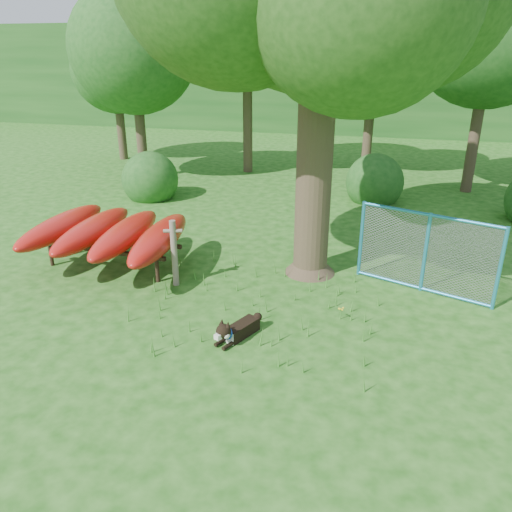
# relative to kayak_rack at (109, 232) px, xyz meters

# --- Properties ---
(ground) EXTENTS (80.00, 80.00, 0.00)m
(ground) POSITION_rel_kayak_rack_xyz_m (3.33, -2.12, -0.81)
(ground) COLOR #184F0F
(ground) RESTS_ON ground
(wooden_post) EXTENTS (0.38, 0.19, 1.38)m
(wooden_post) POSITION_rel_kayak_rack_xyz_m (1.72, -0.48, -0.08)
(wooden_post) COLOR #6D6052
(wooden_post) RESTS_ON ground
(kayak_rack) EXTENTS (3.33, 3.26, 1.06)m
(kayak_rack) POSITION_rel_kayak_rack_xyz_m (0.00, 0.00, 0.00)
(kayak_rack) COLOR black
(kayak_rack) RESTS_ON ground
(husky_dog) EXTENTS (0.61, 0.98, 0.48)m
(husky_dog) POSITION_rel_kayak_rack_xyz_m (3.52, -2.17, -0.65)
(husky_dog) COLOR black
(husky_dog) RESTS_ON ground
(fence_section) EXTENTS (2.61, 1.05, 2.69)m
(fence_section) POSITION_rel_kayak_rack_xyz_m (6.55, 0.53, -0.00)
(fence_section) COLOR #2A8CC4
(fence_section) RESTS_ON ground
(wildflower_clump) EXTENTS (0.11, 0.09, 0.24)m
(wildflower_clump) POSITION_rel_kayak_rack_xyz_m (5.13, -1.05, -0.62)
(wildflower_clump) COLOR #42862C
(wildflower_clump) RESTS_ON ground
(bg_tree_a) EXTENTS (4.40, 4.40, 6.70)m
(bg_tree_a) POSITION_rel_kayak_rack_xyz_m (-3.17, 7.88, 3.67)
(bg_tree_a) COLOR #3B2E20
(bg_tree_a) RESTS_ON ground
(bg_tree_b) EXTENTS (5.20, 5.20, 8.22)m
(bg_tree_b) POSITION_rel_kayak_rack_xyz_m (0.33, 9.88, 4.80)
(bg_tree_b) COLOR #3B2E20
(bg_tree_b) RESTS_ON ground
(bg_tree_c) EXTENTS (4.00, 4.00, 6.12)m
(bg_tree_c) POSITION_rel_kayak_rack_xyz_m (4.83, 10.88, 3.29)
(bg_tree_c) COLOR #3B2E20
(bg_tree_c) RESTS_ON ground
(bg_tree_d) EXTENTS (4.80, 4.80, 7.50)m
(bg_tree_d) POSITION_rel_kayak_rack_xyz_m (8.33, 8.88, 4.27)
(bg_tree_d) COLOR #3B2E20
(bg_tree_d) RESTS_ON ground
(bg_tree_f) EXTENTS (3.60, 3.60, 5.55)m
(bg_tree_f) POSITION_rel_kayak_rack_xyz_m (-5.67, 10.88, 2.92)
(bg_tree_f) COLOR #3B2E20
(bg_tree_f) RESTS_ON ground
(shrub_left) EXTENTS (1.80, 1.80, 1.80)m
(shrub_left) POSITION_rel_kayak_rack_xyz_m (-1.67, 5.38, -0.81)
(shrub_left) COLOR #1B4E19
(shrub_left) RESTS_ON ground
(shrub_mid) EXTENTS (1.80, 1.80, 1.80)m
(shrub_mid) POSITION_rel_kayak_rack_xyz_m (5.33, 6.88, -0.81)
(shrub_mid) COLOR #1B4E19
(shrub_mid) RESTS_ON ground
(wooded_hillside) EXTENTS (80.00, 12.00, 6.00)m
(wooded_hillside) POSITION_rel_kayak_rack_xyz_m (3.33, 25.88, 2.19)
(wooded_hillside) COLOR #1B4E19
(wooded_hillside) RESTS_ON ground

